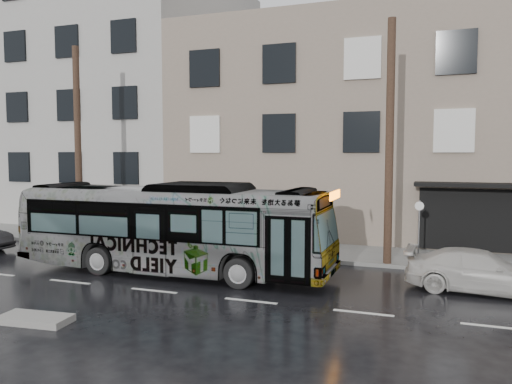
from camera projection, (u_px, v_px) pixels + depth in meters
ground at (191, 273)px, 17.79m from camera, size 120.00×120.00×0.00m
sidewalk at (241, 247)px, 22.38m from camera, size 90.00×3.60×0.15m
building_taupe at (377, 131)px, 27.60m from camera, size 20.00×12.00×11.00m
building_grey at (60, 103)px, 36.59m from camera, size 26.00×15.00×16.00m
utility_pole_front at (390, 143)px, 18.34m from camera, size 0.30×0.30×9.00m
utility_pole_rear at (78, 145)px, 23.07m from camera, size 0.30×0.30×9.00m
sign_post at (419, 233)px, 18.22m from camera, size 0.06×0.06×2.40m
bus at (172, 228)px, 17.72m from camera, size 11.58×2.76×3.22m
white_sedan at (480, 271)px, 15.29m from camera, size 4.52×2.06×1.28m
slush_pile at (35, 319)px, 12.51m from camera, size 1.87×0.97×0.18m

